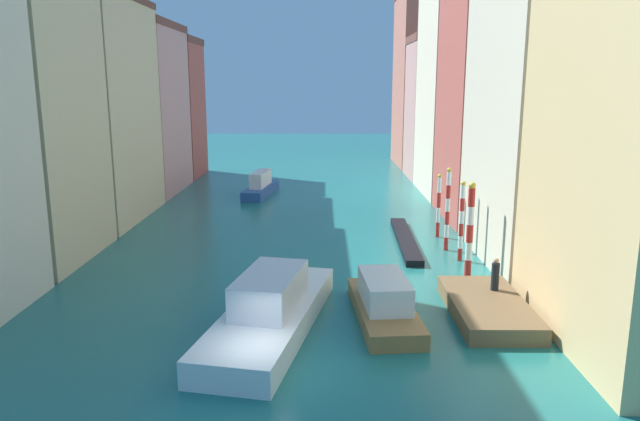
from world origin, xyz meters
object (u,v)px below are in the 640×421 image
(person_on_dock, at_px, (495,275))
(motorboat_1, at_px, (261,186))
(vaporetto_white, at_px, (271,310))
(gondola_black, at_px, (405,240))
(motorboat_0, at_px, (384,302))
(mooring_pole_1, at_px, (462,220))
(mooring_pole_3, at_px, (439,205))
(mooring_pole_2, at_px, (448,209))
(mooring_pole_0, at_px, (470,229))
(waterfront_dock, at_px, (487,307))

(person_on_dock, height_order, motorboat_1, person_on_dock)
(vaporetto_white, distance_m, gondola_black, 15.64)
(vaporetto_white, relative_size, motorboat_0, 1.61)
(mooring_pole_1, bearing_deg, gondola_black, 123.60)
(mooring_pole_3, distance_m, gondola_black, 3.36)
(mooring_pole_2, height_order, gondola_black, mooring_pole_2)
(mooring_pole_0, bearing_deg, vaporetto_white, -144.76)
(mooring_pole_3, bearing_deg, mooring_pole_0, -89.80)
(waterfront_dock, height_order, mooring_pole_3, mooring_pole_3)
(mooring_pole_2, height_order, motorboat_0, mooring_pole_2)
(vaporetto_white, height_order, gondola_black, vaporetto_white)
(person_on_dock, relative_size, motorboat_0, 0.22)
(gondola_black, bearing_deg, motorboat_0, -101.68)
(vaporetto_white, xyz_separation_m, motorboat_1, (-3.58, 30.52, -0.06))
(motorboat_0, bearing_deg, gondola_black, 78.32)
(mooring_pole_0, height_order, motorboat_0, mooring_pole_0)
(motorboat_0, bearing_deg, mooring_pole_3, 70.66)
(vaporetto_white, bearing_deg, motorboat_0, 14.19)
(mooring_pole_3, relative_size, motorboat_1, 0.54)
(mooring_pole_1, bearing_deg, motorboat_1, 123.30)
(mooring_pole_1, distance_m, mooring_pole_3, 5.37)
(mooring_pole_0, relative_size, motorboat_1, 0.65)
(motorboat_0, bearing_deg, vaporetto_white, -165.81)
(mooring_pole_3, height_order, motorboat_1, mooring_pole_3)
(mooring_pole_2, xyz_separation_m, gondola_black, (-2.24, 1.73, -2.38))
(mooring_pole_1, relative_size, motorboat_1, 0.59)
(vaporetto_white, bearing_deg, gondola_black, 61.79)
(person_on_dock, distance_m, mooring_pole_1, 7.09)
(waterfront_dock, distance_m, person_on_dock, 1.75)
(mooring_pole_1, height_order, mooring_pole_2, mooring_pole_2)
(motorboat_0, bearing_deg, mooring_pole_2, 65.92)
(waterfront_dock, distance_m, motorboat_0, 4.59)
(gondola_black, xyz_separation_m, motorboat_1, (-10.97, 16.75, 0.59))
(waterfront_dock, height_order, vaporetto_white, vaporetto_white)
(gondola_black, bearing_deg, motorboat_1, 123.23)
(person_on_dock, height_order, mooring_pole_3, mooring_pole_3)
(vaporetto_white, bearing_deg, mooring_pole_2, 51.35)
(motorboat_0, distance_m, motorboat_1, 30.48)
(waterfront_dock, height_order, motorboat_0, motorboat_0)
(waterfront_dock, height_order, person_on_dock, person_on_dock)
(mooring_pole_2, bearing_deg, motorboat_1, 125.56)
(mooring_pole_1, relative_size, motorboat_0, 0.66)
(gondola_black, xyz_separation_m, motorboat_0, (-2.60, -12.56, 0.54))
(person_on_dock, relative_size, mooring_pole_2, 0.30)
(mooring_pole_2, height_order, motorboat_1, mooring_pole_2)
(mooring_pole_0, xyz_separation_m, motorboat_0, (-4.95, -5.67, -1.85))
(gondola_black, relative_size, motorboat_0, 1.51)
(person_on_dock, xyz_separation_m, mooring_pole_3, (-0.27, 12.39, 0.71))
(mooring_pole_0, relative_size, mooring_pole_1, 1.09)
(mooring_pole_1, height_order, motorboat_0, mooring_pole_1)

